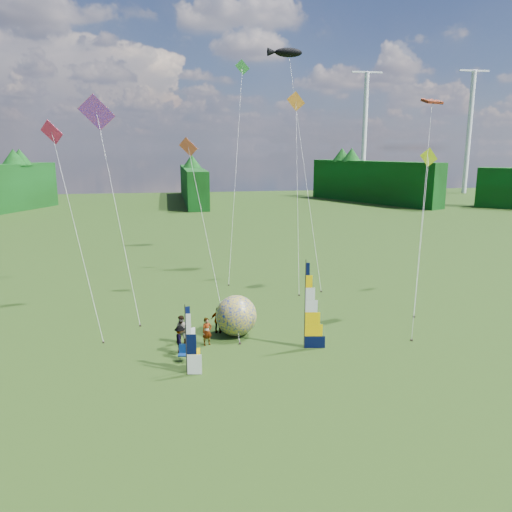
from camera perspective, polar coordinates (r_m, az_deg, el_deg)
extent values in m
plane|color=#354C1D|center=(26.21, 3.81, -13.62)|extent=(220.00, 220.00, 0.00)
sphere|color=navy|center=(31.08, -2.28, -6.82)|extent=(3.30, 3.30, 2.54)
imported|color=#66594C|center=(29.85, -5.62, -8.58)|extent=(0.72, 0.60, 1.68)
imported|color=#66594C|center=(30.21, -8.47, -8.35)|extent=(0.93, 0.82, 1.73)
imported|color=#66594C|center=(28.95, -8.68, -9.41)|extent=(0.53, 1.09, 1.62)
imported|color=#66594C|center=(31.62, -4.34, -7.33)|extent=(1.07, 0.69, 1.69)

